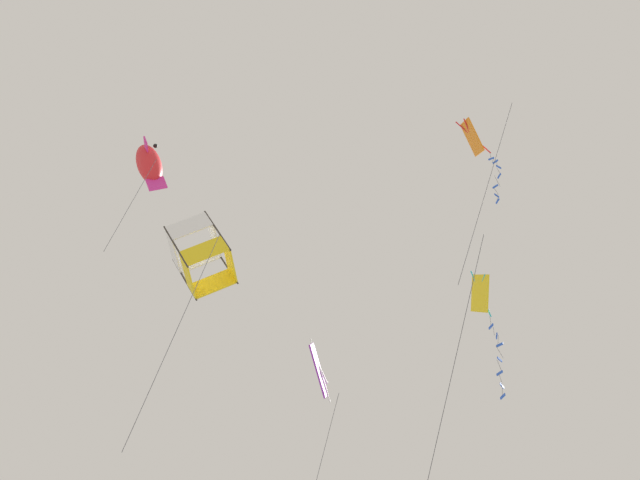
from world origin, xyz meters
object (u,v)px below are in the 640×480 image
(kite_diamond_highest, at_px, (473,139))
(kite_fish_low_drifter, at_px, (149,164))
(kite_diamond_near_left, at_px, (319,370))
(kite_box_mid_left, at_px, (201,255))
(kite_diamond_far_centre, at_px, (480,300))

(kite_diamond_highest, bearing_deg, kite_fish_low_drifter, -103.31)
(kite_diamond_near_left, relative_size, kite_box_mid_left, 0.78)
(kite_box_mid_left, bearing_deg, kite_diamond_near_left, 153.27)
(kite_box_mid_left, distance_m, kite_diamond_far_centre, 6.93)
(kite_fish_low_drifter, relative_size, kite_diamond_far_centre, 0.64)
(kite_diamond_far_centre, bearing_deg, kite_diamond_highest, 35.89)
(kite_fish_low_drifter, bearing_deg, kite_box_mid_left, 55.79)
(kite_diamond_highest, xyz_separation_m, kite_fish_low_drifter, (-6.58, -7.44, 0.95))
(kite_diamond_highest, distance_m, kite_fish_low_drifter, 9.98)
(kite_box_mid_left, xyz_separation_m, kite_diamond_far_centre, (3.38, 5.93, -1.24))
(kite_diamond_near_left, bearing_deg, kite_box_mid_left, -27.93)
(kite_diamond_far_centre, bearing_deg, kite_fish_low_drifter, -118.09)
(kite_diamond_highest, distance_m, kite_diamond_near_left, 8.06)
(kite_diamond_highest, relative_size, kite_diamond_near_left, 1.34)
(kite_box_mid_left, relative_size, kite_fish_low_drifter, 1.37)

